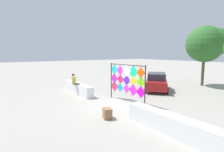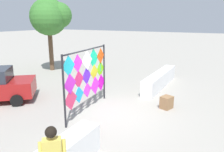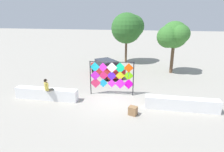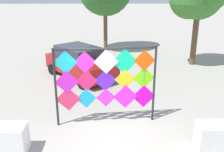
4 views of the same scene
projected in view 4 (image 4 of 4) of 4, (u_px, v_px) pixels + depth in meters
name	position (u px, v px, depth m)	size (l,w,h in m)	color
ground	(112.00, 144.00, 7.28)	(120.00, 120.00, 0.00)	#9E998E
kite_display_rack	(106.00, 78.00, 7.93)	(3.16, 0.36, 2.51)	#232328
parked_car	(80.00, 62.00, 12.39)	(3.75, 4.00, 1.49)	maroon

